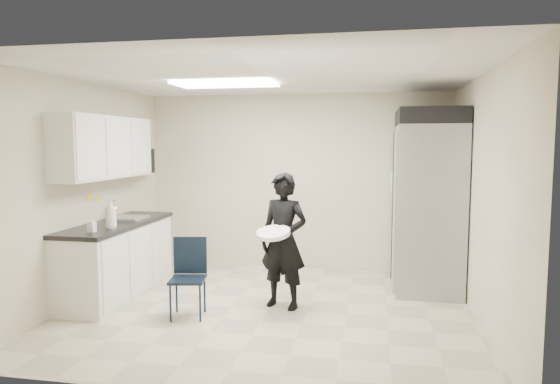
% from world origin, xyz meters
% --- Properties ---
extents(floor, '(4.50, 4.50, 0.00)m').
position_xyz_m(floor, '(0.00, 0.00, 0.00)').
color(floor, '#BEB595').
rests_on(floor, ground).
extents(ceiling, '(4.50, 4.50, 0.00)m').
position_xyz_m(ceiling, '(0.00, 0.00, 2.60)').
color(ceiling, silver).
rests_on(ceiling, back_wall).
extents(back_wall, '(4.50, 0.00, 4.50)m').
position_xyz_m(back_wall, '(0.00, 2.00, 1.30)').
color(back_wall, beige).
rests_on(back_wall, floor).
extents(left_wall, '(0.00, 4.00, 4.00)m').
position_xyz_m(left_wall, '(-2.25, 0.00, 1.30)').
color(left_wall, beige).
rests_on(left_wall, floor).
extents(right_wall, '(0.00, 4.00, 4.00)m').
position_xyz_m(right_wall, '(2.25, 0.00, 1.30)').
color(right_wall, beige).
rests_on(right_wall, floor).
extents(ceiling_panel, '(1.20, 0.60, 0.02)m').
position_xyz_m(ceiling_panel, '(-0.60, 0.40, 2.57)').
color(ceiling_panel, white).
rests_on(ceiling_panel, ceiling).
extents(lower_counter, '(0.60, 1.90, 0.86)m').
position_xyz_m(lower_counter, '(-1.95, 0.20, 0.43)').
color(lower_counter, silver).
rests_on(lower_counter, floor).
extents(countertop, '(0.64, 1.95, 0.05)m').
position_xyz_m(countertop, '(-1.95, 0.20, 0.89)').
color(countertop, black).
rests_on(countertop, lower_counter).
extents(sink, '(0.42, 0.40, 0.14)m').
position_xyz_m(sink, '(-1.93, 0.45, 0.87)').
color(sink, gray).
rests_on(sink, countertop).
extents(faucet, '(0.02, 0.02, 0.24)m').
position_xyz_m(faucet, '(-2.13, 0.45, 1.02)').
color(faucet, silver).
rests_on(faucet, countertop).
extents(upper_cabinets, '(0.35, 1.80, 0.75)m').
position_xyz_m(upper_cabinets, '(-2.08, 0.20, 1.83)').
color(upper_cabinets, silver).
rests_on(upper_cabinets, left_wall).
extents(towel_dispenser, '(0.22, 0.30, 0.35)m').
position_xyz_m(towel_dispenser, '(-2.14, 1.35, 1.62)').
color(towel_dispenser, black).
rests_on(towel_dispenser, left_wall).
extents(notice_sticker_left, '(0.00, 0.12, 0.07)m').
position_xyz_m(notice_sticker_left, '(-2.24, 0.10, 1.22)').
color(notice_sticker_left, yellow).
rests_on(notice_sticker_left, left_wall).
extents(notice_sticker_right, '(0.00, 0.12, 0.07)m').
position_xyz_m(notice_sticker_right, '(-2.24, 0.30, 1.18)').
color(notice_sticker_right, yellow).
rests_on(notice_sticker_right, left_wall).
extents(commercial_fridge, '(0.80, 1.35, 2.10)m').
position_xyz_m(commercial_fridge, '(1.83, 1.27, 1.05)').
color(commercial_fridge, gray).
rests_on(commercial_fridge, floor).
extents(fridge_compressor, '(0.80, 1.35, 0.20)m').
position_xyz_m(fridge_compressor, '(1.83, 1.27, 2.20)').
color(fridge_compressor, black).
rests_on(fridge_compressor, commercial_fridge).
extents(folding_chair, '(0.43, 0.43, 0.83)m').
position_xyz_m(folding_chair, '(-0.80, -0.41, 0.41)').
color(folding_chair, black).
rests_on(folding_chair, floor).
extents(man_tuxedo, '(0.65, 0.52, 1.55)m').
position_xyz_m(man_tuxedo, '(0.15, 0.11, 0.77)').
color(man_tuxedo, black).
rests_on(man_tuxedo, floor).
extents(bucket_lid, '(0.46, 0.46, 0.05)m').
position_xyz_m(bucket_lid, '(0.08, -0.13, 0.90)').
color(bucket_lid, white).
rests_on(bucket_lid, man_tuxedo).
extents(soap_bottle_a, '(0.18, 0.18, 0.34)m').
position_xyz_m(soap_bottle_a, '(-1.76, -0.26, 1.08)').
color(soap_bottle_a, silver).
rests_on(soap_bottle_a, countertop).
extents(soap_bottle_b, '(0.08, 0.08, 0.17)m').
position_xyz_m(soap_bottle_b, '(-1.86, -0.49, 1.00)').
color(soap_bottle_b, '#B0B0BC').
rests_on(soap_bottle_b, countertop).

